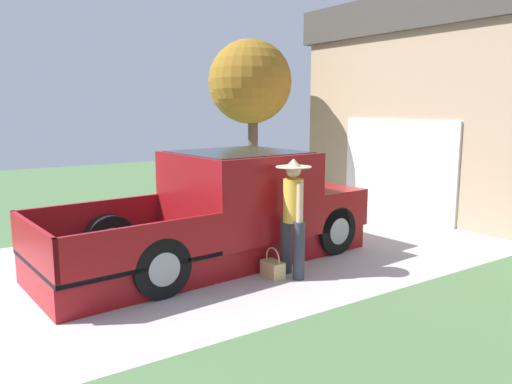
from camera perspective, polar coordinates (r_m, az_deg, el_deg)
pickup_truck at (r=8.14m, az=-2.68°, el=-2.22°), size 2.35×5.37×1.73m
person_with_hat at (r=7.24m, az=4.19°, el=-2.41°), size 0.51×0.51×1.71m
handbag at (r=7.35m, az=1.90°, el=-8.58°), size 0.35×0.21×0.45m
front_yard_tree at (r=13.05m, az=-0.68°, el=12.38°), size 2.28×2.21×4.12m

